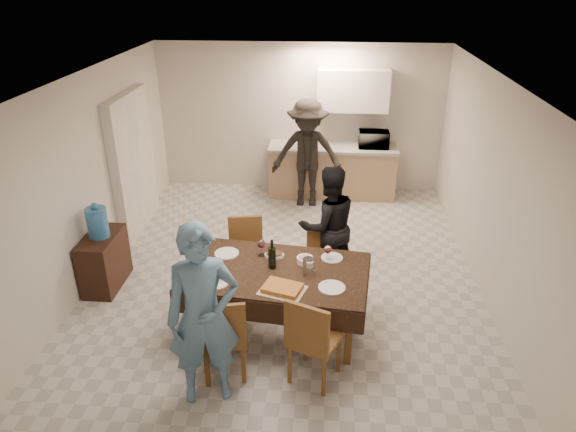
{
  "coord_description": "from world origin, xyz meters",
  "views": [
    {
      "loc": [
        0.5,
        -5.9,
        3.73
      ],
      "look_at": [
        0.05,
        -0.3,
        0.99
      ],
      "focal_mm": 32.0,
      "sensor_mm": 36.0,
      "label": 1
    }
  ],
  "objects_px": {
    "water_pitcher": "(309,266)",
    "person_near": "(203,316)",
    "water_jug": "(97,223)",
    "person_kitchen": "(307,154)",
    "savoury_tart": "(282,288)",
    "person_far": "(328,226)",
    "console": "(104,261)",
    "wine_bottle": "(272,254)",
    "microwave": "(374,139)",
    "dining_table": "(276,273)"
  },
  "relations": [
    {
      "from": "microwave",
      "to": "water_jug",
      "type": "bearing_deg",
      "value": 41.67
    },
    {
      "from": "dining_table",
      "to": "person_near",
      "type": "bearing_deg",
      "value": -111.28
    },
    {
      "from": "dining_table",
      "to": "savoury_tart",
      "type": "height_order",
      "value": "savoury_tart"
    },
    {
      "from": "person_far",
      "to": "person_kitchen",
      "type": "xyz_separation_m",
      "value": [
        -0.37,
        2.38,
        0.12
      ]
    },
    {
      "from": "dining_table",
      "to": "savoury_tart",
      "type": "distance_m",
      "value": 0.4
    },
    {
      "from": "dining_table",
      "to": "water_jug",
      "type": "relative_size",
      "value": 5.45
    },
    {
      "from": "wine_bottle",
      "to": "person_far",
      "type": "xyz_separation_m",
      "value": [
        0.6,
        1.0,
        -0.14
      ]
    },
    {
      "from": "microwave",
      "to": "person_near",
      "type": "relative_size",
      "value": 0.28
    },
    {
      "from": "person_kitchen",
      "to": "water_pitcher",
      "type": "bearing_deg",
      "value": -87.15
    },
    {
      "from": "water_pitcher",
      "to": "person_kitchen",
      "type": "relative_size",
      "value": 0.1
    },
    {
      "from": "water_pitcher",
      "to": "savoury_tart",
      "type": "xyz_separation_m",
      "value": [
        -0.25,
        -0.33,
        -0.07
      ]
    },
    {
      "from": "water_jug",
      "to": "water_pitcher",
      "type": "relative_size",
      "value": 2.01
    },
    {
      "from": "console",
      "to": "person_kitchen",
      "type": "height_order",
      "value": "person_kitchen"
    },
    {
      "from": "water_pitcher",
      "to": "person_far",
      "type": "bearing_deg",
      "value": 79.7
    },
    {
      "from": "savoury_tart",
      "to": "microwave",
      "type": "distance_m",
      "value": 4.43
    },
    {
      "from": "water_jug",
      "to": "savoury_tart",
      "type": "bearing_deg",
      "value": -24.46
    },
    {
      "from": "wine_bottle",
      "to": "person_near",
      "type": "xyz_separation_m",
      "value": [
        -0.5,
        -1.1,
        -0.03
      ]
    },
    {
      "from": "water_pitcher",
      "to": "person_near",
      "type": "height_order",
      "value": "person_near"
    },
    {
      "from": "water_pitcher",
      "to": "person_far",
      "type": "xyz_separation_m",
      "value": [
        0.2,
        1.1,
        -0.07
      ]
    },
    {
      "from": "savoury_tart",
      "to": "console",
      "type": "bearing_deg",
      "value": 155.54
    },
    {
      "from": "console",
      "to": "savoury_tart",
      "type": "xyz_separation_m",
      "value": [
        2.37,
        -1.08,
        0.44
      ]
    },
    {
      "from": "person_far",
      "to": "console",
      "type": "bearing_deg",
      "value": -14.36
    },
    {
      "from": "dining_table",
      "to": "console",
      "type": "bearing_deg",
      "value": 169.26
    },
    {
      "from": "water_jug",
      "to": "person_far",
      "type": "distance_m",
      "value": 2.85
    },
    {
      "from": "wine_bottle",
      "to": "person_near",
      "type": "relative_size",
      "value": 0.19
    },
    {
      "from": "person_near",
      "to": "savoury_tart",
      "type": "bearing_deg",
      "value": 28.98
    },
    {
      "from": "wine_bottle",
      "to": "person_kitchen",
      "type": "distance_m",
      "value": 3.39
    },
    {
      "from": "person_kitchen",
      "to": "person_near",
      "type": "bearing_deg",
      "value": -99.21
    },
    {
      "from": "water_jug",
      "to": "person_kitchen",
      "type": "relative_size",
      "value": 0.21
    },
    {
      "from": "savoury_tart",
      "to": "dining_table",
      "type": "bearing_deg",
      "value": 104.74
    },
    {
      "from": "savoury_tart",
      "to": "person_far",
      "type": "bearing_deg",
      "value": 72.53
    },
    {
      "from": "person_near",
      "to": "person_far",
      "type": "xyz_separation_m",
      "value": [
        1.1,
        2.1,
        -0.12
      ]
    },
    {
      "from": "console",
      "to": "water_pitcher",
      "type": "xyz_separation_m",
      "value": [
        2.62,
        -0.75,
        0.51
      ]
    },
    {
      "from": "water_pitcher",
      "to": "dining_table",
      "type": "bearing_deg",
      "value": 171.87
    },
    {
      "from": "water_jug",
      "to": "person_kitchen",
      "type": "xyz_separation_m",
      "value": [
        2.45,
        2.73,
        0.01
      ]
    },
    {
      "from": "water_pitcher",
      "to": "person_near",
      "type": "xyz_separation_m",
      "value": [
        -0.9,
        -1.0,
        0.05
      ]
    },
    {
      "from": "wine_bottle",
      "to": "person_kitchen",
      "type": "height_order",
      "value": "person_kitchen"
    },
    {
      "from": "person_kitchen",
      "to": "water_jug",
      "type": "bearing_deg",
      "value": -131.93
    },
    {
      "from": "console",
      "to": "water_jug",
      "type": "xyz_separation_m",
      "value": [
        0.0,
        0.0,
        0.55
      ]
    },
    {
      "from": "wine_bottle",
      "to": "microwave",
      "type": "height_order",
      "value": "microwave"
    },
    {
      "from": "console",
      "to": "person_near",
      "type": "distance_m",
      "value": 2.52
    },
    {
      "from": "savoury_tart",
      "to": "person_far",
      "type": "xyz_separation_m",
      "value": [
        0.45,
        1.43,
        -0.0
      ]
    },
    {
      "from": "savoury_tart",
      "to": "person_kitchen",
      "type": "height_order",
      "value": "person_kitchen"
    },
    {
      "from": "console",
      "to": "savoury_tart",
      "type": "bearing_deg",
      "value": -24.46
    },
    {
      "from": "microwave",
      "to": "person_near",
      "type": "bearing_deg",
      "value": 69.46
    },
    {
      "from": "dining_table",
      "to": "water_pitcher",
      "type": "relative_size",
      "value": 10.95
    },
    {
      "from": "microwave",
      "to": "person_near",
      "type": "height_order",
      "value": "person_near"
    },
    {
      "from": "microwave",
      "to": "person_far",
      "type": "distance_m",
      "value": 2.94
    },
    {
      "from": "person_kitchen",
      "to": "wine_bottle",
      "type": "bearing_deg",
      "value": -93.84
    },
    {
      "from": "console",
      "to": "microwave",
      "type": "distance_m",
      "value": 4.83
    }
  ]
}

